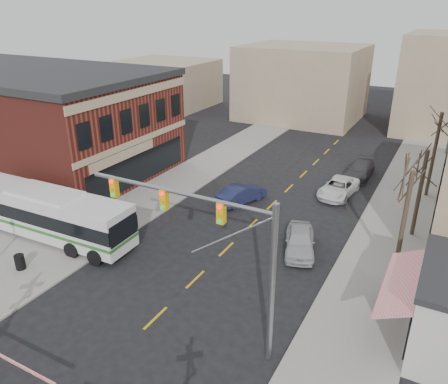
{
  "coord_description": "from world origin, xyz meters",
  "views": [
    {
      "loc": [
        11.97,
        -12.58,
        15.34
      ],
      "look_at": [
        -0.94,
        11.41,
        3.5
      ],
      "focal_mm": 35.0,
      "sensor_mm": 36.0,
      "label": 1
    }
  ],
  "objects_px": {
    "car_a": "(300,241)",
    "pedestrian_far": "(88,226)",
    "traffic_signal_mast": "(217,238)",
    "trash_bin": "(20,262)",
    "car_b": "(242,194)",
    "pedestrian_near": "(73,239)",
    "car_c": "(338,188)",
    "car_d": "(360,170)",
    "transit_bus": "(48,213)"
  },
  "relations": [
    {
      "from": "trash_bin",
      "to": "car_c",
      "type": "xyz_separation_m",
      "value": [
        14.36,
        20.8,
        0.12
      ]
    },
    {
      "from": "trash_bin",
      "to": "traffic_signal_mast",
      "type": "bearing_deg",
      "value": 2.32
    },
    {
      "from": "car_b",
      "to": "car_c",
      "type": "distance_m",
      "value": 8.51
    },
    {
      "from": "car_c",
      "to": "pedestrian_far",
      "type": "distance_m",
      "value": 20.78
    },
    {
      "from": "car_a",
      "to": "car_c",
      "type": "xyz_separation_m",
      "value": [
        -0.15,
        10.4,
        -0.08
      ]
    },
    {
      "from": "car_b",
      "to": "car_c",
      "type": "xyz_separation_m",
      "value": [
        6.73,
        5.2,
        -0.04
      ]
    },
    {
      "from": "car_b",
      "to": "car_c",
      "type": "height_order",
      "value": "car_b"
    },
    {
      "from": "trash_bin",
      "to": "car_c",
      "type": "height_order",
      "value": "car_c"
    },
    {
      "from": "car_b",
      "to": "car_a",
      "type": "bearing_deg",
      "value": 162.53
    },
    {
      "from": "car_d",
      "to": "trash_bin",
      "type": "bearing_deg",
      "value": -118.52
    },
    {
      "from": "transit_bus",
      "to": "car_a",
      "type": "xyz_separation_m",
      "value": [
        16.11,
        6.52,
        -1.1
      ]
    },
    {
      "from": "transit_bus",
      "to": "pedestrian_near",
      "type": "height_order",
      "value": "transit_bus"
    },
    {
      "from": "traffic_signal_mast",
      "to": "pedestrian_near",
      "type": "xyz_separation_m",
      "value": [
        -12.38,
        2.6,
        -4.72
      ]
    },
    {
      "from": "car_c",
      "to": "pedestrian_near",
      "type": "relative_size",
      "value": 2.92
    },
    {
      "from": "traffic_signal_mast",
      "to": "pedestrian_far",
      "type": "relative_size",
      "value": 6.23
    },
    {
      "from": "pedestrian_near",
      "to": "traffic_signal_mast",
      "type": "bearing_deg",
      "value": -113.39
    },
    {
      "from": "car_c",
      "to": "car_d",
      "type": "xyz_separation_m",
      "value": [
        0.65,
        5.2,
        0.02
      ]
    },
    {
      "from": "traffic_signal_mast",
      "to": "pedestrian_far",
      "type": "xyz_separation_m",
      "value": [
        -12.97,
        4.54,
        -4.82
      ]
    },
    {
      "from": "traffic_signal_mast",
      "to": "car_c",
      "type": "bearing_deg",
      "value": 88.21
    },
    {
      "from": "traffic_signal_mast",
      "to": "car_b",
      "type": "height_order",
      "value": "traffic_signal_mast"
    },
    {
      "from": "traffic_signal_mast",
      "to": "pedestrian_near",
      "type": "bearing_deg",
      "value": 168.12
    },
    {
      "from": "traffic_signal_mast",
      "to": "car_c",
      "type": "distance_m",
      "value": 20.87
    },
    {
      "from": "trash_bin",
      "to": "pedestrian_near",
      "type": "bearing_deg",
      "value": 66.97
    },
    {
      "from": "trash_bin",
      "to": "car_a",
      "type": "bearing_deg",
      "value": 35.65
    },
    {
      "from": "trash_bin",
      "to": "car_d",
      "type": "height_order",
      "value": "car_d"
    },
    {
      "from": "trash_bin",
      "to": "car_a",
      "type": "distance_m",
      "value": 17.85
    },
    {
      "from": "car_b",
      "to": "transit_bus",
      "type": "bearing_deg",
      "value": 71.4
    },
    {
      "from": "transit_bus",
      "to": "car_b",
      "type": "xyz_separation_m",
      "value": [
        9.23,
        11.72,
        -1.15
      ]
    },
    {
      "from": "car_b",
      "to": "car_c",
      "type": "relative_size",
      "value": 0.89
    },
    {
      "from": "car_c",
      "to": "pedestrian_far",
      "type": "relative_size",
      "value": 3.29
    },
    {
      "from": "car_d",
      "to": "pedestrian_far",
      "type": "xyz_separation_m",
      "value": [
        -14.25,
        -20.91,
        0.17
      ]
    },
    {
      "from": "car_b",
      "to": "pedestrian_near",
      "type": "xyz_separation_m",
      "value": [
        -6.29,
        -12.44,
        0.25
      ]
    },
    {
      "from": "transit_bus",
      "to": "traffic_signal_mast",
      "type": "height_order",
      "value": "traffic_signal_mast"
    },
    {
      "from": "car_b",
      "to": "pedestrian_far",
      "type": "height_order",
      "value": "pedestrian_far"
    },
    {
      "from": "car_b",
      "to": "pedestrian_near",
      "type": "height_order",
      "value": "pedestrian_near"
    },
    {
      "from": "car_c",
      "to": "pedestrian_near",
      "type": "distance_m",
      "value": 21.93
    },
    {
      "from": "car_c",
      "to": "pedestrian_far",
      "type": "xyz_separation_m",
      "value": [
        -13.6,
        -15.71,
        0.19
      ]
    },
    {
      "from": "transit_bus",
      "to": "pedestrian_far",
      "type": "relative_size",
      "value": 8.43
    },
    {
      "from": "traffic_signal_mast",
      "to": "trash_bin",
      "type": "bearing_deg",
      "value": -177.68
    },
    {
      "from": "pedestrian_far",
      "to": "car_c",
      "type": "bearing_deg",
      "value": -12.43
    },
    {
      "from": "transit_bus",
      "to": "traffic_signal_mast",
      "type": "xyz_separation_m",
      "value": [
        15.33,
        -3.33,
        3.82
      ]
    },
    {
      "from": "traffic_signal_mast",
      "to": "trash_bin",
      "type": "relative_size",
      "value": 10.18
    },
    {
      "from": "transit_bus",
      "to": "car_d",
      "type": "relative_size",
      "value": 2.6
    },
    {
      "from": "car_d",
      "to": "car_c",
      "type": "bearing_deg",
      "value": -95.67
    },
    {
      "from": "car_a",
      "to": "pedestrian_far",
      "type": "relative_size",
      "value": 3.0
    },
    {
      "from": "transit_bus",
      "to": "pedestrian_far",
      "type": "xyz_separation_m",
      "value": [
        2.36,
        1.21,
        -1.0
      ]
    },
    {
      "from": "trash_bin",
      "to": "car_d",
      "type": "relative_size",
      "value": 0.19
    },
    {
      "from": "transit_bus",
      "to": "car_c",
      "type": "relative_size",
      "value": 2.56
    },
    {
      "from": "trash_bin",
      "to": "pedestrian_near",
      "type": "relative_size",
      "value": 0.54
    },
    {
      "from": "transit_bus",
      "to": "car_c",
      "type": "height_order",
      "value": "transit_bus"
    }
  ]
}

